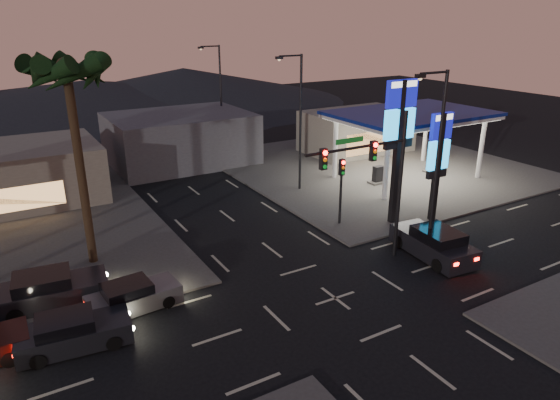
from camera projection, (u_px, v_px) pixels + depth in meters
ground at (335, 298)px, 23.34m from camera, size 140.00×140.00×0.00m
corner_lot_ne at (373, 166)px, 43.90m from camera, size 24.00×24.00×0.12m
gas_station at (411, 117)px, 38.94m from camera, size 12.20×8.20×5.47m
convenience_store at (356, 131)px, 48.23m from camera, size 10.00×6.00×4.00m
pylon_sign_tall at (399, 124)px, 29.65m from camera, size 2.20×0.35×9.00m
pylon_sign_short at (439, 151)px, 30.63m from camera, size 1.60×0.35×7.00m
traffic_signal_mast at (376, 169)px, 24.95m from camera, size 6.10×0.39×8.00m
pedestal_signal at (341, 181)px, 30.61m from camera, size 0.32×0.39×4.30m
streetlight_near at (435, 156)px, 25.43m from camera, size 2.14×0.25×10.00m
streetlight_mid at (298, 116)px, 35.94m from camera, size 2.14×0.25×10.00m
streetlight_far at (219, 92)px, 47.25m from camera, size 2.14×0.25×10.00m
palm_a at (68, 84)px, 23.48m from camera, size 4.41×4.41×10.86m
building_far_mid at (180, 138)px, 44.56m from camera, size 12.00×9.00×4.40m
hill_right at (184, 84)px, 78.14m from camera, size 50.00×50.00×5.00m
hill_center at (85, 95)px, 71.15m from camera, size 60.00×60.00×4.00m
car_lane_a_front at (73, 333)px, 19.69m from camera, size 4.52×2.24×1.43m
car_lane_b_front at (133, 297)px, 22.28m from camera, size 4.23×2.01×1.34m
car_lane_b_mid at (50, 291)px, 22.55m from camera, size 5.09×2.54×1.61m
suv_station at (434, 244)px, 27.18m from camera, size 2.57×5.19×1.67m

